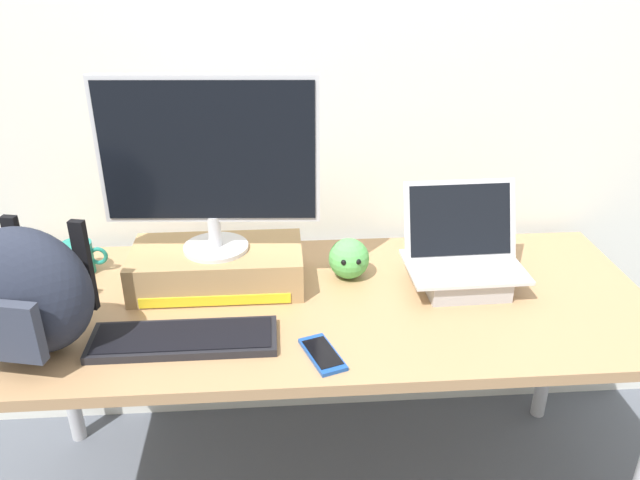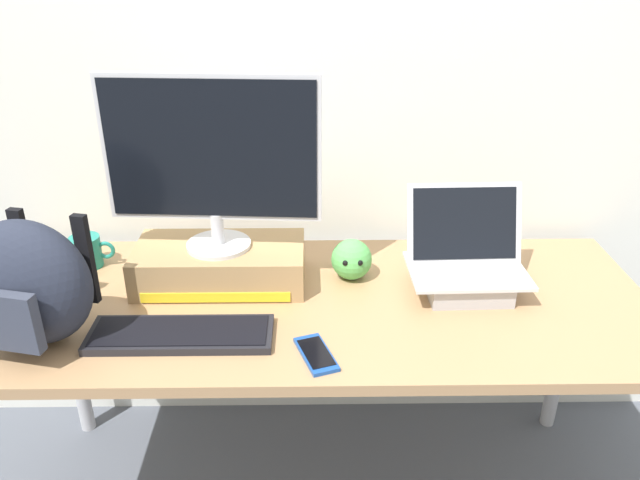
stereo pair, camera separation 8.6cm
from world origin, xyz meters
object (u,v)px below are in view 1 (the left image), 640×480
desktop_monitor (209,160)px  open_laptop (462,266)px  messenger_backpack (26,293)px  plush_toy (349,259)px  external_keyboard (184,339)px  cell_phone (322,354)px  coffee_mug (79,258)px  toner_box_yellow (218,267)px

desktop_monitor → open_laptop: desktop_monitor is taller
open_laptop → messenger_backpack: (-1.09, -0.23, 0.10)m
plush_toy → desktop_monitor: bearing=-177.0°
external_keyboard → messenger_backpack: 0.37m
cell_phone → coffee_mug: bearing=126.7°
messenger_backpack → plush_toy: size_ratio=2.98×
toner_box_yellow → external_keyboard: 0.29m
desktop_monitor → coffee_mug: desktop_monitor is taller
cell_phone → external_keyboard: bearing=147.6°
open_laptop → external_keyboard: 0.79m
plush_toy → external_keyboard: bearing=-145.6°
desktop_monitor → messenger_backpack: bearing=-141.4°
external_keyboard → plush_toy: 0.53m
desktop_monitor → cell_phone: 0.58m
desktop_monitor → open_laptop: bearing=-0.4°
open_laptop → external_keyboard: size_ratio=0.72×
messenger_backpack → coffee_mug: bearing=103.5°
plush_toy → toner_box_yellow: bearing=-177.2°
toner_box_yellow → external_keyboard: toner_box_yellow is taller
open_laptop → external_keyboard: (-0.75, -0.23, -0.05)m
toner_box_yellow → desktop_monitor: (-0.00, -0.00, 0.31)m
desktop_monitor → messenger_backpack: (-0.41, -0.28, -0.21)m
coffee_mug → plush_toy: (0.78, -0.08, 0.01)m
open_laptop → plush_toy: 0.32m
toner_box_yellow → cell_phone: toner_box_yellow is taller
desktop_monitor → coffee_mug: (-0.41, 0.10, -0.32)m
toner_box_yellow → desktop_monitor: bearing=-95.3°
external_keyboard → coffee_mug: size_ratio=3.43×
toner_box_yellow → messenger_backpack: bearing=-145.2°
desktop_monitor → messenger_backpack: 0.54m
open_laptop → cell_phone: open_laptop is taller
external_keyboard → coffee_mug: coffee_mug is taller
cell_phone → messenger_backpack: bearing=154.4°
cell_phone → toner_box_yellow: bearing=107.6°
desktop_monitor → coffee_mug: bearing=170.0°
plush_toy → open_laptop: bearing=-12.8°
external_keyboard → plush_toy: (0.44, 0.30, 0.05)m
coffee_mug → cell_phone: 0.82m
toner_box_yellow → coffee_mug: (-0.41, 0.10, -0.01)m
coffee_mug → cell_phone: bearing=-34.1°
cell_phone → desktop_monitor: bearing=107.7°
coffee_mug → plush_toy: 0.79m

